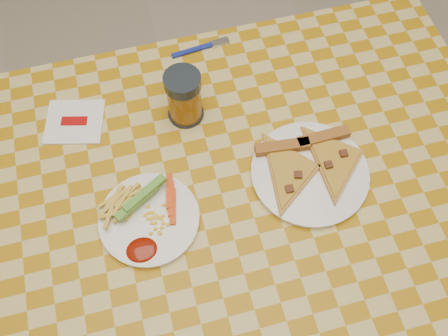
{
  "coord_description": "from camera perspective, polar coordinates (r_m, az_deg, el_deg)",
  "views": [
    {
      "loc": [
        -0.11,
        -0.43,
        1.7
      ],
      "look_at": [
        0.02,
        0.05,
        0.78
      ],
      "focal_mm": 40.0,
      "sensor_mm": 36.0,
      "label": 1
    }
  ],
  "objects": [
    {
      "name": "ground",
      "position": [
        1.75,
        -0.2,
        -13.46
      ],
      "size": [
        8.0,
        8.0,
        0.0
      ],
      "primitive_type": "plane",
      "color": "#BFB39A",
      "rests_on": "ground"
    },
    {
      "name": "table",
      "position": [
        1.11,
        -0.31,
        -4.55
      ],
      "size": [
        1.28,
        0.88,
        0.76
      ],
      "color": "white",
      "rests_on": "ground"
    },
    {
      "name": "plate_left",
      "position": [
        1.02,
        -8.52,
        -5.85
      ],
      "size": [
        0.21,
        0.21,
        0.01
      ],
      "primitive_type": "cylinder",
      "rotation": [
        0.0,
        0.0,
        -0.05
      ],
      "color": "white",
      "rests_on": "table"
    },
    {
      "name": "plate_right",
      "position": [
        1.07,
        9.75,
        -0.62
      ],
      "size": [
        0.25,
        0.25,
        0.01
      ],
      "primitive_type": "cylinder",
      "rotation": [
        0.0,
        0.0,
        0.02
      ],
      "color": "white",
      "rests_on": "table"
    },
    {
      "name": "fries_veggies",
      "position": [
        1.01,
        -9.28,
        -4.8
      ],
      "size": [
        0.19,
        0.17,
        0.04
      ],
      "color": "#DBC745",
      "rests_on": "plate_left"
    },
    {
      "name": "pizza_slices",
      "position": [
        1.06,
        9.74,
        0.59
      ],
      "size": [
        0.26,
        0.24,
        0.02
      ],
      "color": "gold",
      "rests_on": "plate_right"
    },
    {
      "name": "drink_glass",
      "position": [
        1.09,
        -4.58,
        8.08
      ],
      "size": [
        0.08,
        0.08,
        0.13
      ],
      "color": "black",
      "rests_on": "table"
    },
    {
      "name": "napkin",
      "position": [
        1.17,
        -16.71,
        5.09
      ],
      "size": [
        0.15,
        0.14,
        0.01
      ],
      "rotation": [
        0.0,
        0.0,
        -0.25
      ],
      "color": "white",
      "rests_on": "table"
    },
    {
      "name": "fork",
      "position": [
        1.26,
        -2.61,
        13.59
      ],
      "size": [
        0.15,
        0.03,
        0.01
      ],
      "rotation": [
        0.0,
        0.0,
        0.11
      ],
      "color": "navy",
      "rests_on": "table"
    }
  ]
}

